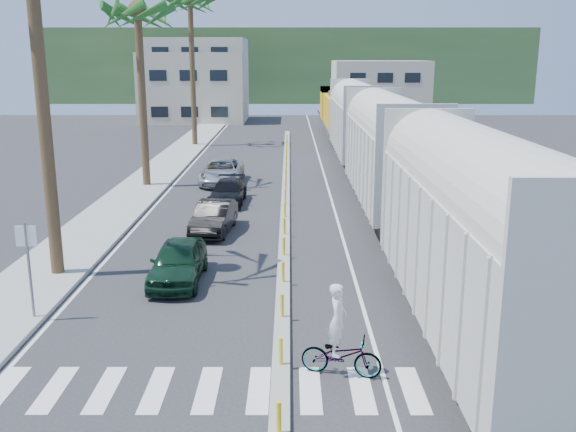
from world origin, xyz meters
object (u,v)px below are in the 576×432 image
object	(u,v)px
street_sign	(28,257)
car_lead	(178,262)
car_second	(214,217)
cyclist	(341,347)

from	to	relation	value
street_sign	car_lead	world-z (taller)	street_sign
car_lead	car_second	world-z (taller)	car_lead
street_sign	cyclist	size ratio (longest dim) A/B	1.27
car_lead	street_sign	bearing A→B (deg)	-136.84
car_lead	cyclist	size ratio (longest dim) A/B	1.79
street_sign	car_second	xyz separation A→B (m)	(4.19, 9.81, -1.29)
car_second	cyclist	bearing A→B (deg)	-65.34
car_lead	car_second	xyz separation A→B (m)	(0.51, 6.37, -0.03)
cyclist	street_sign	bearing A→B (deg)	83.71
street_sign	cyclist	bearing A→B (deg)	-20.41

